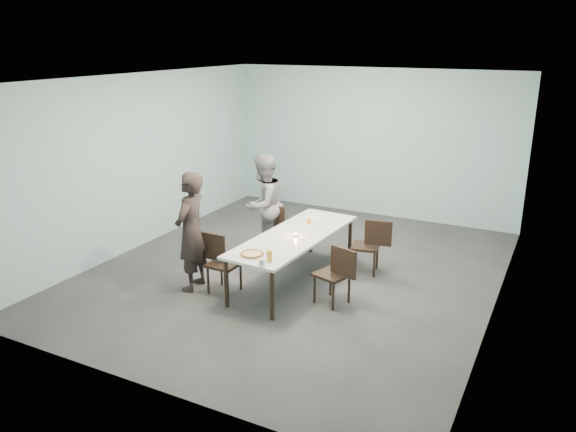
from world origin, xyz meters
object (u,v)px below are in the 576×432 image
at_px(diner_near, 191,232).
at_px(chair_near_left, 219,259).
at_px(chair_near_right, 337,271).
at_px(beer_glass, 269,256).
at_px(water_tumbler, 262,262).
at_px(side_plate, 281,247).
at_px(chair_far_right, 371,243).
at_px(amber_tumbler, 309,221).
at_px(diner_far, 263,205).
at_px(tealight, 296,235).
at_px(pizza, 252,254).
at_px(table, 294,238).
at_px(chair_far_left, 279,227).

bearing_deg(diner_near, chair_near_left, 95.66).
xyz_separation_m(chair_near_right, beer_glass, (-0.70, -0.64, 0.32)).
distance_m(diner_near, water_tumbler, 1.43).
bearing_deg(beer_glass, side_plate, 99.93).
relative_size(chair_far_right, amber_tumbler, 10.88).
xyz_separation_m(diner_far, side_plate, (1.09, -1.41, -0.10)).
xyz_separation_m(side_plate, tealight, (-0.03, 0.51, 0.02)).
relative_size(chair_near_left, amber_tumbler, 10.88).
relative_size(diner_far, pizza, 5.05).
height_order(table, chair_near_left, chair_near_left).
height_order(diner_far, water_tumbler, diner_far).
bearing_deg(chair_near_right, amber_tumbler, -30.87).
xyz_separation_m(chair_far_left, diner_near, (-0.51, -1.75, 0.38)).
distance_m(chair_near_left, chair_far_right, 2.39).
bearing_deg(diner_far, pizza, 33.15).
height_order(chair_near_left, diner_far, diner_far).
bearing_deg(pizza, beer_glass, -14.15).
bearing_deg(chair_near_left, amber_tumbler, 61.78).
bearing_deg(water_tumbler, diner_near, 165.48).
bearing_deg(side_plate, chair_near_left, -165.74).
bearing_deg(side_plate, chair_near_right, 8.83).
height_order(chair_far_left, amber_tumbler, chair_far_left).
xyz_separation_m(table, tealight, (0.05, -0.05, 0.08)).
distance_m(table, water_tumbler, 1.27).
distance_m(chair_near_left, beer_glass, 1.08).
bearing_deg(beer_glass, diner_near, 172.40).
relative_size(diner_far, water_tumbler, 19.08).
relative_size(table, water_tumbler, 29.42).
xyz_separation_m(diner_far, beer_glass, (1.18, -1.92, -0.03)).
distance_m(chair_near_left, diner_far, 1.69).
xyz_separation_m(beer_glass, amber_tumbler, (-0.21, 1.67, -0.03)).
height_order(chair_near_right, beer_glass, beer_glass).
bearing_deg(chair_far_right, diner_far, -10.58).
relative_size(chair_far_left, beer_glass, 5.80).
bearing_deg(chair_near_left, water_tumbler, -23.91).
height_order(pizza, amber_tumbler, amber_tumbler).
bearing_deg(diner_near, pizza, 76.26).
bearing_deg(table, amber_tumbler, 93.41).
distance_m(diner_far, side_plate, 1.78).
relative_size(chair_near_left, tealight, 15.54).
distance_m(chair_near_left, diner_near, 0.56).
distance_m(diner_far, tealight, 1.38).
relative_size(side_plate, beer_glass, 1.20).
bearing_deg(chair_near_left, tealight, 41.70).
xyz_separation_m(pizza, amber_tumbler, (0.10, 1.59, 0.02)).
bearing_deg(water_tumbler, chair_near_left, 154.97).
bearing_deg(chair_far_right, amber_tumbler, 4.12).
bearing_deg(pizza, amber_tumbler, 86.42).
bearing_deg(amber_tumbler, water_tumbler, -83.99).
xyz_separation_m(chair_far_right, side_plate, (-0.83, -1.41, 0.25)).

